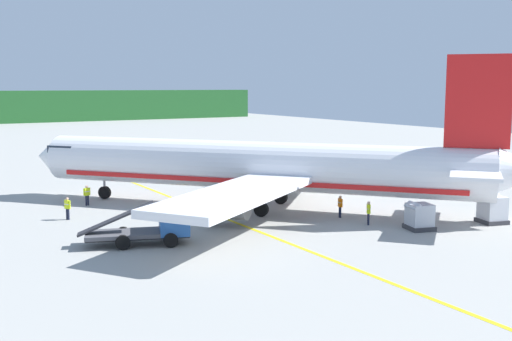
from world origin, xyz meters
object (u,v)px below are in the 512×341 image
Objects in this scene: crew_marshaller at (67,207)px; crew_loader_right at (87,194)px; cargo_container_mid at (492,210)px; airliner_foreground at (260,167)px; cargo_container_near at (419,217)px; crew_supervisor at (340,205)px; service_truck_baggage at (156,225)px; crew_loader_left at (369,211)px.

crew_loader_right is (2.74, 4.64, 0.01)m from crew_marshaller.
airliner_foreground is at bearing 132.34° from cargo_container_mid.
crew_marshaller is 5.39m from crew_loader_right.
airliner_foreground is 13.07m from cargo_container_near.
crew_loader_right is (-17.00, 20.17, 0.08)m from cargo_container_near.
crew_marshaller is (-25.71, 16.74, -0.01)m from cargo_container_mid.
cargo_container_mid reaches higher than crew_supervisor.
airliner_foreground reaches higher than crew_marshaller.
service_truck_baggage is at bearing -89.15° from crew_loader_right.
crew_supervisor is at bearing -29.07° from crew_marshaller.
crew_loader_right is at bearing 142.73° from airliner_foreground.
crew_loader_left reaches higher than crew_supervisor.
crew_supervisor is (-0.21, 2.90, -0.01)m from crew_loader_left.
cargo_container_near is at bearing -18.75° from service_truck_baggage.
cargo_container_mid is 1.28× the size of crew_loader_right.
crew_loader_right is at bearing 130.13° from cargo_container_near.
crew_loader_right is (-0.21, 14.47, -0.19)m from service_truck_baggage.
crew_supervisor reaches higher than crew_marshaller.
cargo_container_mid is at bearing -47.66° from airliner_foreground.
airliner_foreground is at bearing 27.60° from service_truck_baggage.
service_truck_baggage reaches higher than crew_loader_right.
crew_supervisor is at bearing 0.33° from service_truck_baggage.
airliner_foreground is 14.85m from crew_marshaller.
airliner_foreground is at bearing -15.85° from crew_marshaller.
cargo_container_near is 1.27× the size of crew_marshaller.
crew_loader_right is 20.64m from crew_supervisor.
service_truck_baggage is 10.27m from crew_marshaller.
airliner_foreground is at bearing -37.27° from crew_loader_right.
crew_supervisor is (-2.20, 5.78, 0.08)m from cargo_container_near.
service_truck_baggage is at bearing 169.24° from crew_loader_left.
crew_loader_right is at bearing 90.85° from service_truck_baggage.
crew_marshaller is 20.06m from crew_supervisor.
cargo_container_mid is (11.61, -12.74, -2.41)m from airliner_foreground.
crew_loader_left is 22.90m from crew_loader_right.
service_truck_baggage is at bearing 163.11° from cargo_container_mid.
cargo_container_mid is 1.27× the size of crew_loader_left.
crew_supervisor is (-8.17, 6.99, -0.00)m from cargo_container_mid.
airliner_foreground is 17.40m from cargo_container_mid.
airliner_foreground is 15.84× the size of cargo_container_mid.
crew_marshaller is 1.00× the size of crew_supervisor.
service_truck_baggage reaches higher than cargo_container_mid.
crew_marshaller is at bearing 164.15° from airliner_foreground.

